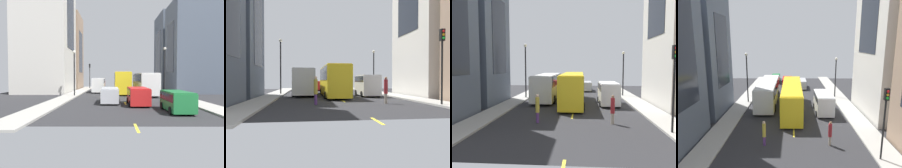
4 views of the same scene
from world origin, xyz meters
TOP-DOWN VIEW (x-y plane):
  - ground_plane at (0.00, 0.00)m, footprint 41.33×41.33m
  - sidewalk_west at (-7.50, 0.00)m, footprint 2.33×44.00m
  - sidewalk_east at (7.50, 0.00)m, footprint 2.33×44.00m
  - lane_stripe_1 at (0.00, -10.50)m, footprint 0.16×2.00m
  - lane_stripe_2 at (0.00, 0.00)m, footprint 0.16×2.00m
  - lane_stripe_3 at (0.00, 10.50)m, footprint 0.16×2.00m
  - lane_stripe_4 at (0.00, 21.00)m, footprint 0.16×2.00m
  - building_west_1 at (-13.73, -4.21)m, footprint 9.83×7.73m
  - city_bus_white at (-3.71, -0.31)m, footprint 2.80×11.72m
  - streetcar_yellow at (-0.22, -3.58)m, footprint 2.70×12.80m
  - delivery_van_white at (3.88, -4.24)m, footprint 2.25×5.06m
  - car_silver_0 at (1.64, 10.16)m, footprint 1.99×4.50m
  - car_red_1 at (-1.21, 11.72)m, footprint 2.08×4.60m
  - car_green_2 at (-3.87, 15.68)m, footprint 1.92×4.31m
  - pedestrian_crossing_mid at (-2.66, -13.10)m, footprint 0.31×0.31m
  - pedestrian_crossing_near at (3.20, -13.04)m, footprint 0.32×0.32m
  - traffic_light_near_corner at (6.74, -15.48)m, footprint 0.32×0.44m
  - streetlamp_near at (6.84, 3.06)m, footprint 0.44×0.44m
  - streetlamp_far at (-6.84, 0.04)m, footprint 0.44×0.44m

SIDE VIEW (x-z plane):
  - ground_plane at x=0.00m, z-range 0.00..0.00m
  - lane_stripe_1 at x=0.00m, z-range 0.00..0.01m
  - lane_stripe_2 at x=0.00m, z-range 0.00..0.01m
  - lane_stripe_3 at x=0.00m, z-range 0.00..0.01m
  - lane_stripe_4 at x=0.00m, z-range 0.00..0.01m
  - sidewalk_west at x=-7.50m, z-range 0.00..0.15m
  - sidewalk_east at x=7.50m, z-range 0.00..0.15m
  - car_silver_0 at x=1.64m, z-range 0.15..1.79m
  - car_green_2 at x=-3.87m, z-range 0.15..1.83m
  - car_red_1 at x=-1.21m, z-range 0.16..1.91m
  - pedestrian_crossing_near at x=3.20m, z-range 0.08..2.33m
  - pedestrian_crossing_mid at x=-2.66m, z-range 0.10..2.39m
  - delivery_van_white at x=3.88m, z-range 0.22..2.80m
  - city_bus_white at x=-3.71m, z-range 0.33..3.69m
  - streetcar_yellow at x=-0.22m, z-range 0.33..3.92m
  - traffic_light_near_corner at x=6.74m, z-range 1.27..6.94m
  - streetlamp_near at x=6.84m, z-range 0.92..7.34m
  - streetlamp_far at x=-6.84m, z-range 0.95..8.26m
  - building_west_1 at x=-13.73m, z-range 0.00..15.86m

